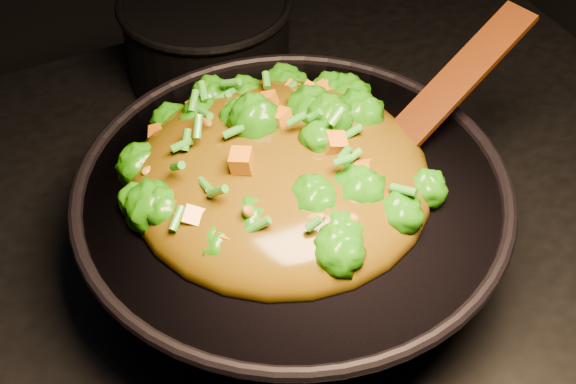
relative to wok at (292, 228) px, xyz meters
name	(u,v)px	position (x,y,z in m)	size (l,w,h in m)	color
wok	(292,228)	(0.00, 0.00, 0.00)	(0.43, 0.43, 0.12)	black
stir_fry	(280,144)	(-0.01, 0.01, 0.11)	(0.30, 0.30, 0.10)	#227908
spatula	(443,95)	(0.18, 0.01, 0.10)	(0.26, 0.04, 0.01)	#370C04
back_pot	(208,38)	(0.05, 0.35, 0.00)	(0.22, 0.22, 0.13)	black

